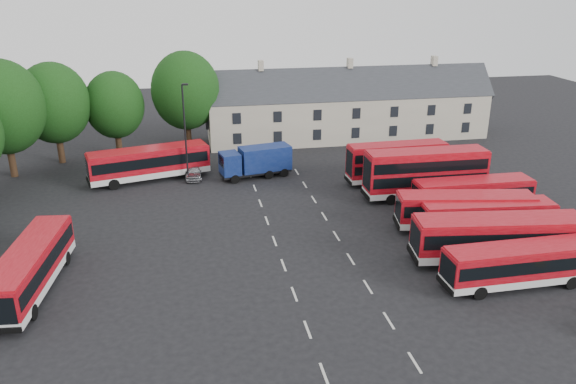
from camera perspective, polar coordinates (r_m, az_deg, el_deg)
name	(u,v)px	position (r m, az deg, el deg)	size (l,w,h in m)	color
ground	(279,253)	(42.24, -0.94, -6.17)	(140.00, 140.00, 0.00)	black
lane_markings	(306,238)	(44.42, 1.82, -4.73)	(5.15, 33.80, 0.01)	beige
treeline	(32,118)	(59.61, -24.59, 6.90)	(29.92, 32.59, 12.01)	black
terrace_houses	(348,108)	(71.72, 6.13, 8.46)	(35.70, 7.13, 10.06)	beige
bus_row_a	(520,262)	(40.16, 22.51, -6.62)	(10.33, 2.53, 2.91)	silver
bus_row_b	(499,236)	(42.79, 20.65, -4.17)	(12.43, 4.29, 3.44)	silver
bus_row_c	(486,216)	(46.71, 19.52, -2.30)	(10.60, 3.32, 2.95)	silver
bus_row_d	(465,209)	(47.40, 17.58, -1.62)	(11.16, 4.31, 3.08)	silver
bus_row_e	(473,192)	(51.38, 18.26, -0.03)	(10.46, 2.48, 2.95)	silver
bus_dd_south	(426,171)	(53.09, 13.80, 2.08)	(11.26, 2.75, 4.60)	silver
bus_dd_north	(397,161)	(56.64, 11.00, 3.16)	(9.93, 2.54, 4.05)	silver
bus_west	(30,265)	(40.22, -24.72, -6.79)	(3.63, 11.07, 3.07)	silver
bus_north	(149,161)	(58.03, -13.93, 3.05)	(12.14, 5.61, 3.35)	silver
box_truck	(257,160)	(57.44, -3.22, 3.21)	(7.52, 3.63, 3.16)	black
silver_car	(194,172)	(58.20, -9.55, 2.06)	(1.61, 4.00, 1.36)	#A5A7AC
lamppost	(185,131)	(55.99, -10.40, 6.15)	(0.69, 0.32, 9.86)	black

